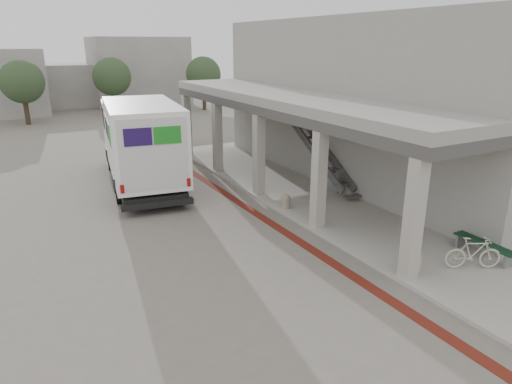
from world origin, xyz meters
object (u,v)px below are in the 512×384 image
utility_cabinet (337,180)px  bicycle_cream (473,253)px  bench (484,247)px  fedex_truck (141,140)px

utility_cabinet → bicycle_cream: utility_cabinet is taller
utility_cabinet → bicycle_cream: (-1.04, -7.14, -0.03)m
utility_cabinet → bicycle_cream: size_ratio=0.64×
bench → utility_cabinet: bearing=90.0°
bench → bicycle_cream: size_ratio=1.21×
bench → bicycle_cream: (-0.94, -0.32, 0.15)m
fedex_truck → bench: 13.85m
fedex_truck → bicycle_cream: size_ratio=5.84×
bench → utility_cabinet: (0.11, 6.82, 0.18)m
fedex_truck → bench: fedex_truck is taller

